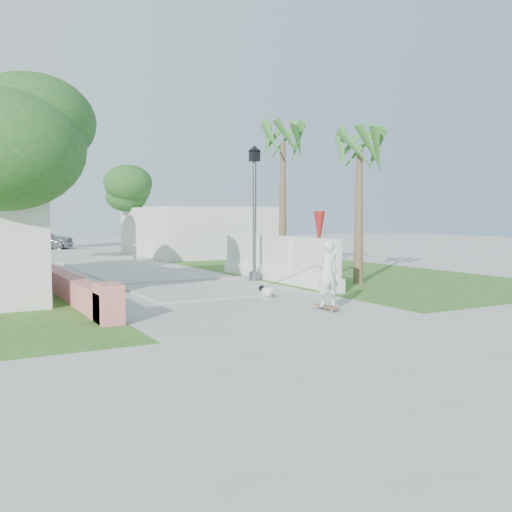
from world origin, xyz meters
TOP-DOWN VIEW (x-y plane):
  - ground at (0.00, 0.00)m, footprint 90.00×90.00m
  - path_strip at (0.00, 20.00)m, footprint 3.20×36.00m
  - curb at (0.00, 6.00)m, footprint 6.50×0.25m
  - grass_right at (7.00, 8.00)m, footprint 8.00×20.00m
  - pink_wall at (-3.30, 3.55)m, footprint 0.45×8.20m
  - lattice_fence at (3.40, 5.00)m, footprint 0.35×7.00m
  - building_right at (6.00, 18.00)m, footprint 6.00×8.00m
  - street_lamp at (2.90, 5.50)m, footprint 0.44×0.44m
  - bollard at (0.20, 10.00)m, footprint 0.14×0.14m
  - patio_umbrella at (4.80, 4.50)m, footprint 0.36×0.36m
  - tree_left_near at (-4.48, 2.98)m, footprint 3.60×3.60m
  - tree_path_left at (-2.98, 15.98)m, footprint 3.40×3.40m
  - tree_path_right at (3.22, 19.98)m, footprint 3.00×3.00m
  - tree_path_far at (-2.78, 25.98)m, footprint 3.20×3.20m
  - palm_far at (4.60, 6.50)m, footprint 1.80×1.80m
  - palm_near at (5.40, 3.20)m, footprint 1.80×1.80m
  - skateboarder at (1.34, -0.09)m, footprint 0.63×2.76m
  - dog at (1.11, 1.62)m, footprint 0.33×0.51m
  - parked_car at (-0.90, 27.07)m, footprint 4.66×3.32m

SIDE VIEW (x-z plane):
  - ground at x=0.00m, z-range 0.00..0.00m
  - grass_right at x=7.00m, z-range 0.00..0.01m
  - path_strip at x=0.00m, z-range 0.00..0.06m
  - curb at x=0.00m, z-range 0.00..0.10m
  - dog at x=1.11m, z-range 0.02..0.38m
  - pink_wall at x=-3.30m, z-range -0.09..0.71m
  - lattice_fence at x=3.40m, z-range -0.21..1.29m
  - bollard at x=0.20m, z-range 0.04..1.13m
  - parked_car at x=-0.90m, z-range 0.00..1.47m
  - skateboarder at x=1.34m, z-range -0.03..1.55m
  - building_right at x=6.00m, z-range 0.00..2.60m
  - patio_umbrella at x=4.80m, z-range 0.54..2.84m
  - street_lamp at x=2.90m, z-range 0.21..4.65m
  - tree_path_right at x=3.22m, z-range 1.10..5.89m
  - tree_path_far at x=-2.78m, z-range 1.23..6.40m
  - tree_path_left at x=-2.98m, z-range 1.21..6.43m
  - tree_left_near at x=-4.48m, z-range 1.18..6.46m
  - palm_near at x=5.40m, z-range 1.60..6.30m
  - palm_far at x=4.60m, z-range 1.83..7.13m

